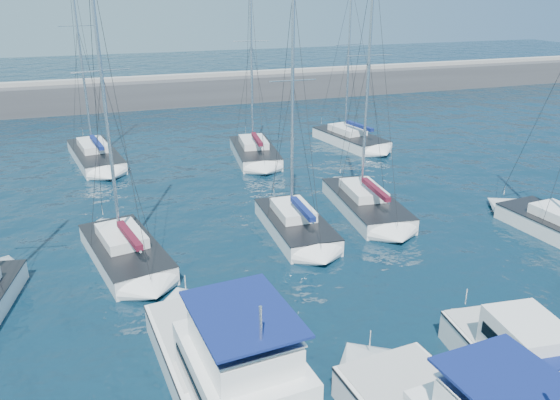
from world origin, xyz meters
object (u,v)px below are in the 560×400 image
object	(u,v)px
sailboat_back_c	(350,139)
motor_yacht_port_inner	(234,380)
sailboat_back_b	(255,152)
motor_yacht_stbd_outer	(513,359)
sailboat_mid_c	(295,224)
sailboat_back_a	(95,155)
sailboat_mid_b	(125,251)
sailboat_mid_d	(365,203)

from	to	relation	value
sailboat_back_c	motor_yacht_port_inner	bearing A→B (deg)	-132.42
motor_yacht_port_inner	sailboat_back_b	bearing A→B (deg)	67.13
motor_yacht_stbd_outer	sailboat_mid_c	xyz separation A→B (m)	(-2.81, 14.36, -0.42)
motor_yacht_stbd_outer	sailboat_back_a	xyz separation A→B (m)	(-13.25, 32.53, -0.41)
motor_yacht_stbd_outer	sailboat_mid_b	xyz separation A→B (m)	(-12.24, 13.96, -0.41)
sailboat_mid_d	sailboat_mid_b	bearing A→B (deg)	-166.88
sailboat_back_a	sailboat_mid_b	bearing A→B (deg)	-95.95
motor_yacht_stbd_outer	sailboat_mid_b	distance (m)	18.57
motor_yacht_port_inner	sailboat_mid_b	distance (m)	12.35
sailboat_mid_c	sailboat_back_c	world-z (taller)	sailboat_back_c
sailboat_back_a	sailboat_back_b	world-z (taller)	sailboat_back_a
sailboat_mid_b	sailboat_back_c	distance (m)	26.58
sailboat_mid_b	sailboat_mid_d	bearing A→B (deg)	-3.82
sailboat_mid_b	sailboat_mid_d	size ratio (longest dim) A/B	1.01
sailboat_mid_d	sailboat_mid_c	bearing A→B (deg)	-157.75
sailboat_mid_d	sailboat_back_a	distance (m)	22.85
sailboat_mid_d	sailboat_back_b	distance (m)	13.70
sailboat_mid_b	sailboat_mid_d	xyz separation A→B (m)	(14.73, 2.01, -0.01)
motor_yacht_port_inner	sailboat_back_a	xyz separation A→B (m)	(-3.67, 30.63, -0.60)
sailboat_mid_b	sailboat_back_a	world-z (taller)	sailboat_back_a
motor_yacht_port_inner	sailboat_mid_c	size ratio (longest dim) A/B	0.77
motor_yacht_port_inner	sailboat_back_b	distance (m)	28.73
sailboat_mid_b	sailboat_mid_d	distance (m)	14.87
motor_yacht_port_inner	motor_yacht_stbd_outer	world-z (taller)	motor_yacht_port_inner
motor_yacht_stbd_outer	sailboat_mid_d	size ratio (longest dim) A/B	0.38
sailboat_mid_d	sailboat_back_a	xyz separation A→B (m)	(-15.74, 16.56, 0.01)
sailboat_mid_d	sailboat_back_c	world-z (taller)	sailboat_mid_d
motor_yacht_stbd_outer	sailboat_back_a	bearing A→B (deg)	118.38
sailboat_mid_b	sailboat_back_b	bearing A→B (deg)	41.67
motor_yacht_stbd_outer	sailboat_back_b	distance (m)	29.28
sailboat_mid_d	sailboat_back_c	xyz separation A→B (m)	(5.99, 14.64, -0.01)
motor_yacht_stbd_outer	sailboat_back_b	size ratio (longest dim) A/B	0.39
sailboat_mid_d	sailboat_back_a	bearing A→B (deg)	138.88
sailboat_mid_c	sailboat_mid_d	world-z (taller)	sailboat_mid_d
sailboat_back_a	sailboat_back_b	distance (m)	12.85
sailboat_back_b	sailboat_back_c	bearing A→B (deg)	14.90
motor_yacht_stbd_outer	sailboat_mid_d	distance (m)	16.17
sailboat_mid_d	sailboat_back_b	xyz separation A→B (m)	(-3.31, 13.29, -0.00)
sailboat_back_b	sailboat_mid_c	bearing A→B (deg)	-90.90
sailboat_back_c	sailboat_back_b	bearing A→B (deg)	177.97
motor_yacht_port_inner	sailboat_mid_c	bearing A→B (deg)	56.34
sailboat_mid_c	sailboat_back_b	size ratio (longest dim) A/B	0.92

